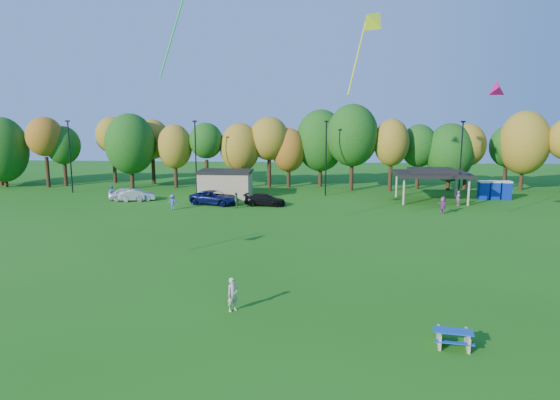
# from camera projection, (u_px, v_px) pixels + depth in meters

# --- Properties ---
(ground) EXTENTS (160.00, 160.00, 0.00)m
(ground) POSITION_uv_depth(u_px,v_px,m) (298.00, 347.00, 22.03)
(ground) COLOR #19600F
(ground) RESTS_ON ground
(tree_line) EXTENTS (93.57, 10.55, 11.15)m
(tree_line) POSITION_uv_depth(u_px,v_px,m) (302.00, 144.00, 65.74)
(tree_line) COLOR black
(tree_line) RESTS_ON ground
(lamp_posts) EXTENTS (64.50, 0.25, 9.09)m
(lamp_posts) POSITION_uv_depth(u_px,v_px,m) (326.00, 156.00, 60.30)
(lamp_posts) COLOR black
(lamp_posts) RESTS_ON ground
(utility_building) EXTENTS (6.30, 4.30, 3.25)m
(utility_building) POSITION_uv_depth(u_px,v_px,m) (225.00, 184.00, 59.73)
(utility_building) COLOR tan
(utility_building) RESTS_ON ground
(pavilion) EXTENTS (8.20, 6.20, 3.77)m
(pavilion) POSITION_uv_depth(u_px,v_px,m) (432.00, 173.00, 56.84)
(pavilion) COLOR tan
(pavilion) RESTS_ON ground
(porta_potties) EXTENTS (3.75, 1.36, 2.18)m
(porta_potties) POSITION_uv_depth(u_px,v_px,m) (494.00, 190.00, 58.37)
(porta_potties) COLOR #0B2796
(porta_potties) RESTS_ON ground
(picnic_table) EXTENTS (1.86, 1.63, 0.72)m
(picnic_table) POSITION_uv_depth(u_px,v_px,m) (453.00, 337.00, 22.03)
(picnic_table) COLOR tan
(picnic_table) RESTS_ON ground
(kite_flyer) EXTENTS (0.76, 0.76, 1.78)m
(kite_flyer) POSITION_uv_depth(u_px,v_px,m) (233.00, 294.00, 25.82)
(kite_flyer) COLOR beige
(kite_flyer) RESTS_ON ground
(car_a) EXTENTS (4.61, 2.08, 1.53)m
(car_a) POSITION_uv_depth(u_px,v_px,m) (129.00, 194.00, 57.65)
(car_a) COLOR silver
(car_a) RESTS_ON ground
(car_b) EXTENTS (4.29, 2.56, 1.34)m
(car_b) POSITION_uv_depth(u_px,v_px,m) (137.00, 195.00, 57.53)
(car_b) COLOR #A9AAAE
(car_b) RESTS_ON ground
(car_c) EXTENTS (5.96, 4.00, 1.52)m
(car_c) POSITION_uv_depth(u_px,v_px,m) (214.00, 198.00, 55.33)
(car_c) COLOR #0B1244
(car_c) RESTS_ON ground
(car_d) EXTENTS (4.65, 2.19, 1.31)m
(car_d) POSITION_uv_depth(u_px,v_px,m) (265.00, 200.00, 54.60)
(car_d) COLOR black
(car_d) RESTS_ON ground
(far_person_0) EXTENTS (1.14, 0.79, 1.62)m
(far_person_0) POSITION_uv_depth(u_px,v_px,m) (173.00, 202.00, 52.27)
(far_person_0) COLOR #5553B8
(far_person_0) RESTS_ON ground
(far_person_1) EXTENTS (0.77, 1.69, 1.76)m
(far_person_1) POSITION_uv_depth(u_px,v_px,m) (443.00, 205.00, 50.33)
(far_person_1) COLOR #9D419A
(far_person_1) RESTS_ON ground
(far_person_2) EXTENTS (0.53, 1.04, 1.69)m
(far_person_2) POSITION_uv_depth(u_px,v_px,m) (236.00, 200.00, 53.20)
(far_person_2) COLOR #456D43
(far_person_2) RESTS_ON ground
(far_person_3) EXTENTS (0.55, 0.69, 1.66)m
(far_person_3) POSITION_uv_depth(u_px,v_px,m) (458.00, 198.00, 54.54)
(far_person_3) COLOR #A24C8F
(far_person_3) RESTS_ON ground
(far_person_4) EXTENTS (1.08, 1.04, 1.76)m
(far_person_4) POSITION_uv_depth(u_px,v_px,m) (112.00, 193.00, 57.70)
(far_person_4) COLOR #4F7BAF
(far_person_4) RESTS_ON ground
(kite_3) EXTENTS (2.78, 3.06, 5.59)m
(kite_3) POSITION_uv_depth(u_px,v_px,m) (375.00, 19.00, 30.75)
(kite_3) COLOR #ECFF1A
(kite_11) EXTENTS (0.98, 1.22, 1.10)m
(kite_11) POSITION_uv_depth(u_px,v_px,m) (497.00, 86.00, 24.44)
(kite_11) COLOR #C80B63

